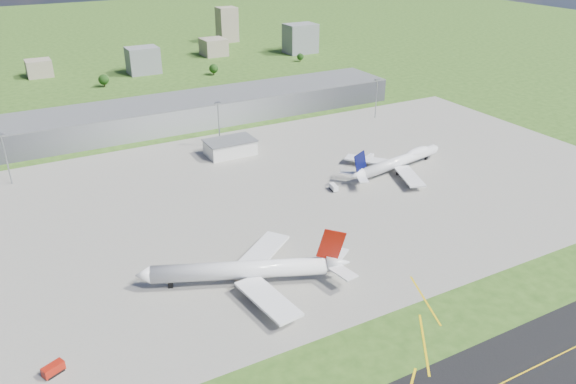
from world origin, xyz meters
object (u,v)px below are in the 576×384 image
airliner_blue_quad (399,161)px  tug_yellow (235,274)px  crash_tender (53,370)px  van_white_far (370,157)px  van_white_near (334,188)px  airliner_red_twin (248,270)px

airliner_blue_quad → tug_yellow: (-114.05, -48.82, -3.94)m
crash_tender → van_white_far: bearing=3.2°
van_white_near → crash_tender: bearing=123.7°
crash_tender → tug_yellow: 68.08m
airliner_red_twin → crash_tender: 68.65m
airliner_blue_quad → van_white_near: size_ratio=11.17×
crash_tender → airliner_blue_quad: bearing=-2.5°
airliner_blue_quad → van_white_near: (-43.16, -4.84, -3.44)m
crash_tender → tug_yellow: bearing=-5.9°
crash_tender → van_white_near: bearing=1.8°
airliner_blue_quad → van_white_far: size_ratio=13.13×
airliner_blue_quad → van_white_far: 20.29m
van_white_near → van_white_far: size_ratio=1.18×
crash_tender → van_white_far: 196.52m
airliner_red_twin → tug_yellow: (-2.28, 6.77, -4.56)m
airliner_red_twin → van_white_far: size_ratio=14.02×
crash_tender → van_white_near: size_ratio=1.12×
crash_tender → van_white_near: 150.39m
tug_yellow → van_white_near: van_white_near is taller
tug_yellow → van_white_near: size_ratio=0.69×
airliner_blue_quad → tug_yellow: airliner_blue_quad is taller
airliner_blue_quad → van_white_far: bearing=90.7°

